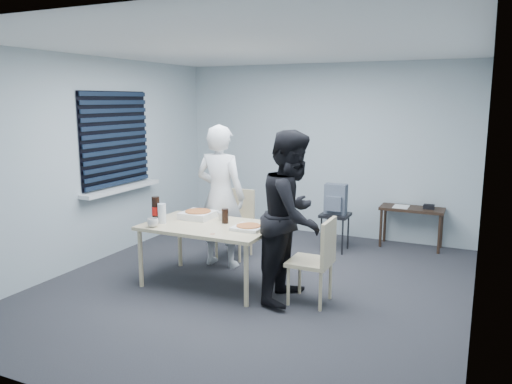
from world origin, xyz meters
The scene contains 19 objects.
room centered at (-2.20, 0.40, 1.44)m, with size 5.00×5.00×5.00m.
dining_table centered at (-0.49, -0.16, 0.63)m, with size 1.43×0.90×0.69m.
chair_far centered at (-0.69, 0.92, 0.51)m, with size 0.42×0.42×0.89m.
chair_right centered at (0.79, -0.18, 0.51)m, with size 0.42×0.42×0.89m.
person_white centered at (-0.69, 0.48, 0.89)m, with size 0.65×0.42×1.77m, color silver.
person_black centered at (0.50, -0.15, 0.89)m, with size 0.86×0.47×1.77m, color black.
side_table centered at (1.37, 2.28, 0.50)m, with size 0.86×0.38×0.58m.
stool centered at (0.44, 1.68, 0.41)m, with size 0.38×0.38×0.52m.
backpack centered at (0.44, 1.67, 0.72)m, with size 0.29×0.22×0.41m.
pizza_box_a centered at (-0.76, 0.06, 0.74)m, with size 0.36×0.36×0.09m.
pizza_box_b centered at (0.00, -0.15, 0.72)m, with size 0.31×0.31×0.04m.
mug_a centered at (-0.99, -0.51, 0.74)m, with size 0.12×0.12×0.10m, color silver.
mug_b centered at (-0.46, 0.09, 0.74)m, with size 0.10×0.10×0.09m, color silver.
cola_glass centered at (-0.35, -0.03, 0.78)m, with size 0.08×0.08×0.17m, color black.
soda_bottle centered at (-1.10, -0.30, 0.83)m, with size 0.09×0.09×0.29m.
plastic_cups centered at (-1.00, -0.32, 0.80)m, with size 0.09×0.09×0.22m, color silver.
rubber_band centered at (-0.25, -0.49, 0.70)m, with size 0.05×0.05×0.00m, color red.
papers centered at (1.22, 2.27, 0.58)m, with size 0.21×0.28×0.00m, color white.
black_box centered at (1.59, 2.28, 0.61)m, with size 0.14×0.10×0.06m, color black.
Camera 1 is at (2.26, -4.83, 2.07)m, focal length 35.00 mm.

